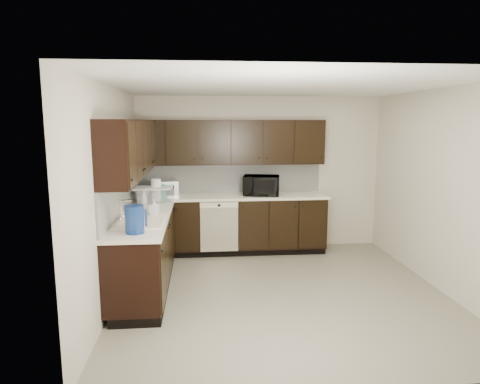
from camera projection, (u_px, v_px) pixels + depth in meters
name	position (u px, v px, depth m)	size (l,w,h in m)	color
floor	(281.00, 292.00, 5.32)	(4.00, 4.00, 0.00)	gray
ceiling	(284.00, 86.00, 4.91)	(4.00, 4.00, 0.00)	white
wall_back	(259.00, 173.00, 7.08)	(4.00, 0.02, 2.50)	beige
wall_left	(112.00, 196.00, 4.93)	(0.02, 4.00, 2.50)	beige
wall_right	(441.00, 191.00, 5.29)	(0.02, 4.00, 2.50)	beige
wall_front	(334.00, 238.00, 3.15)	(4.00, 0.02, 2.50)	beige
lower_cabinets	(199.00, 238.00, 6.25)	(3.00, 2.80, 0.90)	black
countertop	(199.00, 204.00, 6.16)	(3.03, 2.83, 0.04)	#EEE7CF
backsplash	(184.00, 184.00, 6.31)	(3.00, 2.80, 0.48)	silver
upper_cabinets	(191.00, 145.00, 6.11)	(3.00, 2.80, 0.70)	black
dishwasher	(219.00, 224.00, 6.55)	(0.58, 0.04, 0.78)	beige
sink	(141.00, 227.00, 5.01)	(0.54, 0.82, 0.42)	beige
microwave	(261.00, 186.00, 6.76)	(0.56, 0.38, 0.31)	black
soap_bottle_a	(154.00, 208.00, 5.28)	(0.10, 0.10, 0.21)	gray
soap_bottle_b	(144.00, 197.00, 6.04)	(0.08, 0.08, 0.22)	gray
toaster_oven	(164.00, 189.00, 6.64)	(0.40, 0.30, 0.25)	silver
storage_bin	(154.00, 195.00, 6.23)	(0.52, 0.39, 0.20)	white
blue_pitcher	(134.00, 219.00, 4.46)	(0.20, 0.20, 0.30)	navy
teal_tumbler	(163.00, 193.00, 6.33)	(0.10, 0.10, 0.23)	#0B8271
paper_towel_roll	(156.00, 190.00, 6.29)	(0.15, 0.15, 0.32)	white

